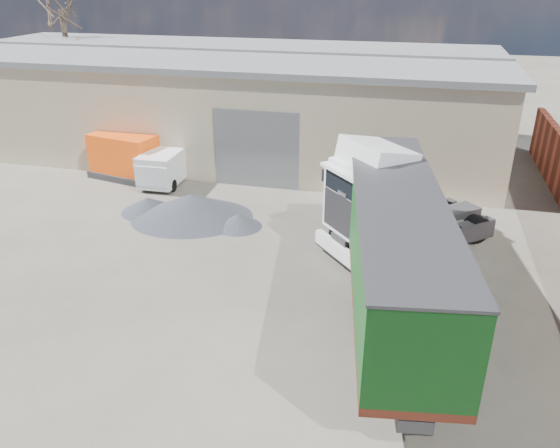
% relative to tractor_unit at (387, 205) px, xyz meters
% --- Properties ---
extents(ground, '(120.00, 120.00, 0.00)m').
position_rel_tractor_unit_xyz_m(ground, '(-4.27, -4.86, -1.78)').
color(ground, '#2C2A24').
rests_on(ground, ground).
extents(warehouse, '(30.60, 12.60, 5.42)m').
position_rel_tractor_unit_xyz_m(warehouse, '(-10.27, 11.13, 0.88)').
color(warehouse, beige).
rests_on(warehouse, ground).
extents(tractor_unit, '(6.23, 5.89, 4.24)m').
position_rel_tractor_unit_xyz_m(tractor_unit, '(0.00, 0.00, 0.00)').
color(tractor_unit, black).
rests_on(tractor_unit, ground).
extents(box_trailer, '(4.09, 11.47, 3.74)m').
position_rel_tractor_unit_xyz_m(box_trailer, '(0.42, -3.67, 0.49)').
color(box_trailer, '#2D2D30').
rests_on(box_trailer, ground).
extents(panel_van, '(1.72, 4.01, 1.62)m').
position_rel_tractor_unit_xyz_m(panel_van, '(-10.64, 4.77, -0.94)').
color(panel_van, black).
rests_on(panel_van, ground).
extents(orange_skip, '(3.82, 2.82, 2.16)m').
position_rel_tractor_unit_xyz_m(orange_skip, '(-12.81, 4.94, -0.84)').
color(orange_skip, '#2D2D30').
rests_on(orange_skip, ground).
extents(gravel_heap, '(6.85, 6.41, 1.05)m').
position_rel_tractor_unit_xyz_m(gravel_heap, '(-7.96, 1.01, -1.30)').
color(gravel_heap, black).
rests_on(gravel_heap, ground).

